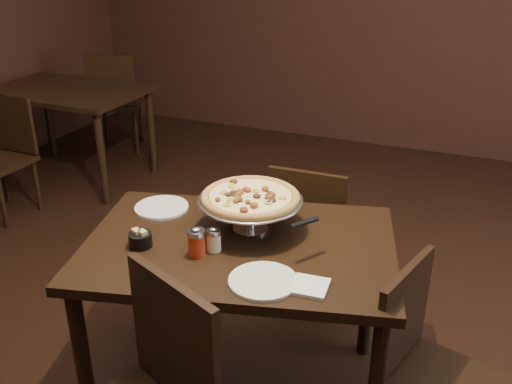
% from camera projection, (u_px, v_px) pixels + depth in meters
% --- Properties ---
extents(room, '(6.04, 7.04, 2.84)m').
position_uv_depth(room, '(240.00, 78.00, 1.89)').
color(room, black).
rests_on(room, ground).
extents(dining_table, '(1.35, 1.06, 0.75)m').
position_uv_depth(dining_table, '(239.00, 264.00, 2.25)').
color(dining_table, black).
rests_on(dining_table, ground).
extents(background_table, '(1.18, 0.78, 0.74)m').
position_uv_depth(background_table, '(68.00, 101.00, 4.45)').
color(background_table, black).
rests_on(background_table, ground).
extents(pizza_stand, '(0.42, 0.42, 0.17)m').
position_uv_depth(pizza_stand, '(250.00, 198.00, 2.25)').
color(pizza_stand, '#BABAC1').
rests_on(pizza_stand, dining_table).
extents(parmesan_shaker, '(0.06, 0.06, 0.10)m').
position_uv_depth(parmesan_shaker, '(214.00, 240.00, 2.13)').
color(parmesan_shaker, beige).
rests_on(parmesan_shaker, dining_table).
extents(pepper_flake_shaker, '(0.07, 0.07, 0.12)m').
position_uv_depth(pepper_flake_shaker, '(196.00, 242.00, 2.10)').
color(pepper_flake_shaker, maroon).
rests_on(pepper_flake_shaker, dining_table).
extents(packet_caddy, '(0.09, 0.09, 0.07)m').
position_uv_depth(packet_caddy, '(140.00, 239.00, 2.17)').
color(packet_caddy, black).
rests_on(packet_caddy, dining_table).
extents(napkin_stack, '(0.13, 0.13, 0.01)m').
position_uv_depth(napkin_stack, '(310.00, 286.00, 1.92)').
color(napkin_stack, silver).
rests_on(napkin_stack, dining_table).
extents(plate_left, '(0.23, 0.23, 0.01)m').
position_uv_depth(plate_left, '(162.00, 207.00, 2.47)').
color(plate_left, silver).
rests_on(plate_left, dining_table).
extents(plate_near, '(0.24, 0.24, 0.01)m').
position_uv_depth(plate_near, '(263.00, 281.00, 1.95)').
color(plate_near, silver).
rests_on(plate_near, dining_table).
extents(serving_spatula, '(0.16, 0.16, 0.02)m').
position_uv_depth(serving_spatula, '(304.00, 223.00, 2.06)').
color(serving_spatula, '#BABAC1').
rests_on(serving_spatula, pizza_stand).
extents(chair_far, '(0.39, 0.39, 0.82)m').
position_uv_depth(chair_far, '(311.00, 232.00, 2.90)').
color(chair_far, black).
rests_on(chair_far, ground).
extents(chair_side, '(0.47, 0.47, 0.81)m').
position_uv_depth(chair_side, '(426.00, 367.00, 2.01)').
color(chair_side, black).
rests_on(chair_side, ground).
extents(bg_chair_far, '(0.56, 0.56, 0.90)m').
position_uv_depth(bg_chair_far, '(116.00, 98.00, 5.09)').
color(bg_chair_far, black).
rests_on(bg_chair_far, ground).
extents(bg_chair_near, '(0.40, 0.40, 0.83)m').
position_uv_depth(bg_chair_near, '(4.00, 152.00, 3.96)').
color(bg_chair_near, black).
rests_on(bg_chair_near, ground).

